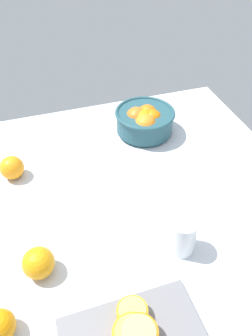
{
  "coord_description": "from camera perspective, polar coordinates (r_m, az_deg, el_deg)",
  "views": [
    {
      "loc": [
        -19.75,
        -70.58,
        78.19
      ],
      "look_at": [
        3.8,
        2.6,
        8.29
      ],
      "focal_mm": 36.5,
      "sensor_mm": 36.0,
      "label": 1
    }
  ],
  "objects": [
    {
      "name": "orange_half_1",
      "position": [
        0.8,
        2.11,
        -26.16
      ],
      "size": [
        8.34,
        8.34,
        4.46
      ],
      "color": "orange",
      "rests_on": "cutting_board"
    },
    {
      "name": "loose_orange_1",
      "position": [
        1.17,
        -18.52,
        0.05
      ],
      "size": [
        7.74,
        7.74,
        7.74
      ],
      "primitive_type": "sphere",
      "color": "orange",
      "rests_on": "ground_plane"
    },
    {
      "name": "orange_half_0",
      "position": [
        0.8,
        1.09,
        -26.23
      ],
      "size": [
        8.65,
        8.65,
        4.41
      ],
      "color": "orange",
      "rests_on": "cutting_board"
    },
    {
      "name": "orange_half_2",
      "position": [
        0.83,
        1.05,
        -23.04
      ],
      "size": [
        7.1,
        7.1,
        3.38
      ],
      "color": "orange",
      "rests_on": "cutting_board"
    },
    {
      "name": "fruit_bowl",
      "position": [
        1.29,
        3.13,
        7.96
      ],
      "size": [
        22.28,
        22.28,
        10.98
      ],
      "color": "#234C56",
      "rests_on": "ground_plane"
    },
    {
      "name": "loose_orange_2",
      "position": [
        0.9,
        -14.42,
        -15.09
      ],
      "size": [
        8.13,
        8.13,
        8.13
      ],
      "primitive_type": "sphere",
      "color": "orange",
      "rests_on": "ground_plane"
    },
    {
      "name": "ground_plane",
      "position": [
        1.08,
        -1.5,
        -5.14
      ],
      "size": [
        118.67,
        105.99,
        3.0
      ],
      "primitive_type": "cube",
      "color": "silver"
    },
    {
      "name": "juice_glass",
      "position": [
        0.92,
        9.32,
        -11.26
      ],
      "size": [
        7.33,
        7.33,
        11.21
      ],
      "color": "white",
      "rests_on": "ground_plane"
    }
  ]
}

